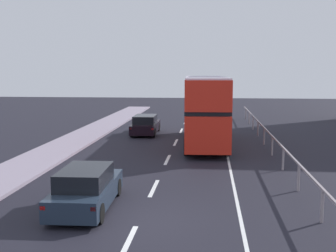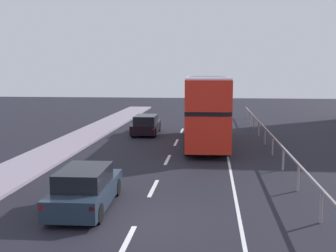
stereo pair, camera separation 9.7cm
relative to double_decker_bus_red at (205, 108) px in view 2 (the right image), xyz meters
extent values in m
cube|color=black|center=(-1.89, -14.09, -2.35)|extent=(73.40, 120.00, 0.10)
cube|color=silver|center=(-1.89, -15.95, -2.29)|extent=(0.16, 2.48, 0.01)
cube|color=silver|center=(-1.89, -10.50, -2.29)|extent=(0.16, 2.48, 0.01)
cube|color=silver|center=(-1.89, -5.06, -2.29)|extent=(0.16, 2.48, 0.01)
cube|color=silver|center=(-1.89, 0.39, -2.29)|extent=(0.16, 2.48, 0.01)
cube|color=silver|center=(-1.89, 5.84, -2.29)|extent=(0.16, 2.48, 0.01)
cube|color=silver|center=(-1.89, 11.28, -2.29)|extent=(0.16, 2.48, 0.01)
cube|color=silver|center=(1.31, -5.09, -2.29)|extent=(0.12, 46.00, 0.01)
cube|color=gray|center=(3.78, -5.09, -1.24)|extent=(0.08, 42.00, 0.08)
cylinder|color=gray|center=(3.78, -13.84, -1.77)|extent=(0.10, 0.10, 1.06)
cylinder|color=gray|center=(3.78, -10.34, -1.77)|extent=(0.10, 0.10, 1.06)
cylinder|color=gray|center=(3.78, -6.84, -1.77)|extent=(0.10, 0.10, 1.06)
cylinder|color=gray|center=(3.78, -3.34, -1.77)|extent=(0.10, 0.10, 1.06)
cylinder|color=gray|center=(3.78, 0.16, -1.77)|extent=(0.10, 0.10, 1.06)
cylinder|color=gray|center=(3.78, 3.66, -1.77)|extent=(0.10, 0.10, 1.06)
cylinder|color=gray|center=(3.78, 7.16, -1.77)|extent=(0.10, 0.10, 1.06)
cylinder|color=gray|center=(3.78, 10.66, -1.77)|extent=(0.10, 0.10, 1.06)
cylinder|color=gray|center=(3.78, 14.16, -1.77)|extent=(0.10, 0.10, 1.06)
cube|color=red|center=(0.00, -0.01, -0.96)|extent=(2.90, 10.71, 1.98)
cube|color=black|center=(0.00, -0.01, 0.15)|extent=(2.90, 10.28, 0.24)
cube|color=red|center=(0.00, -0.01, 1.08)|extent=(2.90, 10.71, 1.62)
cube|color=silver|center=(0.00, -0.01, 1.94)|extent=(2.84, 10.49, 0.10)
cube|color=black|center=(-0.23, 5.27, -0.86)|extent=(2.20, 0.14, 1.38)
cube|color=yellow|center=(-0.23, 5.27, 1.49)|extent=(1.46, 0.10, 0.28)
cylinder|color=black|center=(-1.29, 3.84, -1.80)|extent=(0.32, 1.01, 1.00)
cylinder|color=black|center=(0.95, 3.94, -1.80)|extent=(0.32, 1.01, 1.00)
cylinder|color=black|center=(-0.96, -3.76, -1.80)|extent=(0.32, 1.01, 1.00)
cylinder|color=black|center=(1.28, -3.66, -1.80)|extent=(0.32, 1.01, 1.00)
cube|color=#1E2A3A|center=(-3.86, -13.13, -1.78)|extent=(1.84, 4.40, 0.68)
cube|color=black|center=(-3.85, -13.35, -1.15)|extent=(1.58, 2.44, 0.58)
cube|color=red|center=(-4.54, -15.30, -1.61)|extent=(0.16, 0.07, 0.12)
cube|color=red|center=(-3.04, -15.25, -1.61)|extent=(0.16, 0.07, 0.12)
cylinder|color=black|center=(-4.68, -11.68, -1.98)|extent=(0.22, 0.65, 0.64)
cylinder|color=black|center=(-3.13, -11.63, -1.98)|extent=(0.22, 0.65, 0.64)
cylinder|color=black|center=(-4.59, -14.63, -1.98)|extent=(0.22, 0.65, 0.64)
cylinder|color=black|center=(-3.04, -14.58, -1.98)|extent=(0.22, 0.65, 0.64)
cube|color=black|center=(-4.42, 3.94, -1.79)|extent=(1.81, 4.46, 0.66)
cube|color=black|center=(-4.42, 3.72, -1.17)|extent=(1.57, 2.46, 0.57)
cube|color=red|center=(-5.16, 1.74, -1.62)|extent=(0.16, 0.06, 0.12)
cube|color=red|center=(-3.62, 1.76, -1.62)|extent=(0.16, 0.06, 0.12)
cylinder|color=black|center=(-5.23, 5.45, -1.98)|extent=(0.21, 0.64, 0.64)
cylinder|color=black|center=(-3.65, 5.47, -1.98)|extent=(0.21, 0.64, 0.64)
cylinder|color=black|center=(-5.19, 2.41, -1.98)|extent=(0.21, 0.64, 0.64)
cylinder|color=black|center=(-3.61, 2.43, -1.98)|extent=(0.21, 0.64, 0.64)
camera|label=1|loc=(0.28, -26.79, 2.38)|focal=45.08mm
camera|label=2|loc=(0.38, -26.78, 2.38)|focal=45.08mm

